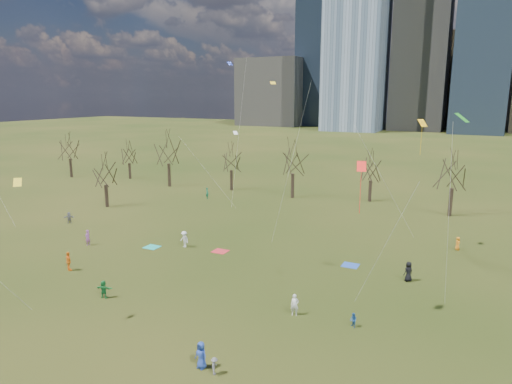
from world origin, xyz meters
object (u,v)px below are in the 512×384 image
at_px(blanket_teal, 152,247).
at_px(blanket_crimson, 220,251).
at_px(person_0, 201,355).
at_px(person_1, 295,305).
at_px(person_4, 69,261).
at_px(blanket_navy, 350,265).

relative_size(blanket_teal, blanket_crimson, 1.00).
xyz_separation_m(person_0, person_1, (2.66, 9.04, -0.04)).
bearing_deg(person_4, blanket_teal, -81.36).
height_order(person_0, person_1, person_0).
bearing_deg(person_0, person_1, 85.12).
bearing_deg(person_0, person_4, 169.92).
bearing_deg(blanket_navy, blanket_crimson, -171.38).
relative_size(blanket_crimson, person_1, 0.95).
bearing_deg(blanket_teal, person_1, -21.62).
height_order(blanket_teal, person_4, person_4).
xyz_separation_m(person_1, person_4, (-22.84, -1.06, 0.10)).
height_order(blanket_teal, person_1, person_1).
height_order(blanket_teal, blanket_crimson, same).
distance_m(blanket_crimson, person_4, 15.21).
relative_size(blanket_navy, person_1, 0.95).
relative_size(person_0, person_4, 0.93).
relative_size(blanket_crimson, person_4, 0.85).
relative_size(blanket_crimson, person_0, 0.91).
distance_m(blanket_crimson, person_0, 21.55).
bearing_deg(person_4, person_1, -151.76).
distance_m(person_0, person_1, 9.43).
xyz_separation_m(blanket_navy, blanket_crimson, (-13.75, -2.08, 0.00)).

